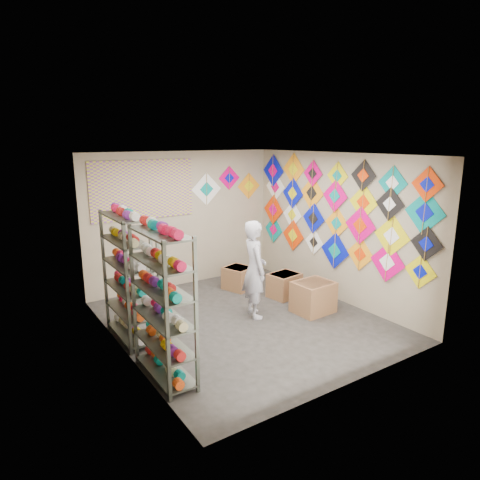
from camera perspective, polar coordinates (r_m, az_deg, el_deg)
ground at (r=7.19m, az=0.66°, el=-10.70°), size 4.50×4.50×0.00m
room_walls at (r=6.69m, az=0.69°, el=2.27°), size 4.50×4.50×4.50m
shelf_rack_front at (r=5.35m, az=-10.25°, el=-8.62°), size 0.40×1.10×1.90m
shelf_rack_back at (r=6.50m, az=-14.80°, el=-4.86°), size 0.40×1.10×1.90m
string_spools at (r=5.89m, az=-12.80°, el=-5.69°), size 0.12×2.36×0.12m
kite_wall_display at (r=8.00m, az=12.31°, el=3.68°), size 0.06×4.33×2.09m
back_wall_kites at (r=9.05m, az=-1.91°, el=7.29°), size 1.67×0.02×0.79m
poster at (r=8.25m, az=-12.77°, el=6.55°), size 2.00×0.01×1.10m
shopkeeper at (r=7.11m, az=1.95°, el=-3.91°), size 0.81×0.71×1.64m
carton_a at (r=7.54m, az=9.73°, el=-7.51°), size 0.67×0.57×0.54m
carton_b at (r=8.18m, az=5.93°, el=-6.01°), size 0.62×0.53×0.45m
carton_c at (r=8.55m, az=-0.23°, el=-5.09°), size 0.60×0.63×0.45m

